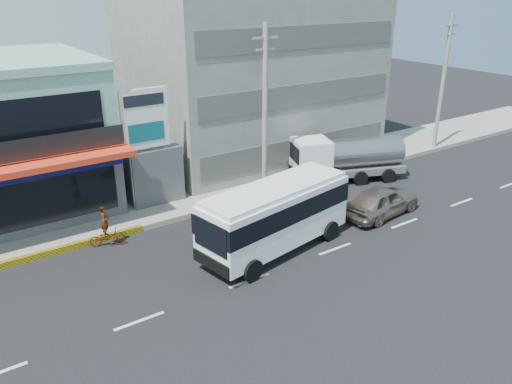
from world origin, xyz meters
TOP-DOWN VIEW (x-y plane):
  - ground at (0.00, 0.00)m, footprint 120.00×120.00m
  - sidewalk at (5.00, 9.50)m, footprint 70.00×5.00m
  - concrete_building at (10.00, 15.00)m, footprint 16.00×12.00m
  - gap_structure at (0.00, 12.00)m, footprint 3.00×6.00m
  - satellite_dish at (0.00, 11.00)m, footprint 1.50×1.50m
  - billboard at (-0.50, 9.20)m, footprint 2.60×0.18m
  - utility_pole_near at (6.00, 7.40)m, footprint 1.60×0.30m
  - utility_pole_far at (22.00, 7.40)m, footprint 1.60×0.30m
  - minibus at (2.57, 1.62)m, footprint 8.21×3.85m
  - sedan at (9.72, 1.50)m, footprint 5.17×2.54m
  - tanker_truck at (11.70, 6.61)m, footprint 7.60×4.56m
  - motorcycle_rider at (-4.00, 6.52)m, footprint 1.75×1.16m

SIDE VIEW (x-z plane):
  - ground at x=0.00m, z-range 0.00..0.00m
  - sidewalk at x=5.00m, z-range 0.00..0.30m
  - motorcycle_rider at x=-4.00m, z-range -0.36..1.76m
  - sedan at x=9.72m, z-range 0.00..1.70m
  - tanker_truck at x=11.70m, z-range 0.11..2.99m
  - gap_structure at x=0.00m, z-range 0.00..3.50m
  - minibus at x=2.57m, z-range 0.32..3.62m
  - satellite_dish at x=0.00m, z-range 3.50..3.65m
  - billboard at x=-0.50m, z-range 1.48..8.38m
  - utility_pole_near at x=6.00m, z-range 0.15..10.15m
  - utility_pole_far at x=22.00m, z-range 0.15..10.15m
  - concrete_building at x=10.00m, z-range 0.00..14.00m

